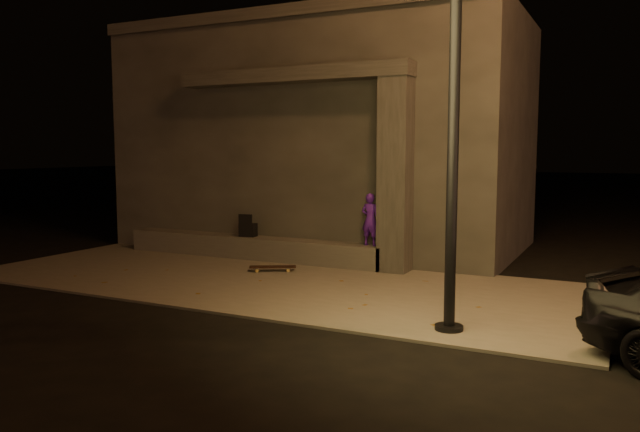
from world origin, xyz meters
The scene contains 9 objects.
ground centered at (0.00, 0.00, 0.00)m, with size 120.00×120.00×0.00m, color black.
sidewalk centered at (0.00, 2.00, 0.02)m, with size 11.00×4.40×0.04m, color #656259.
building centered at (-1.00, 6.49, 2.61)m, with size 9.00×5.10×5.22m.
ledge centered at (-1.50, 3.75, 0.27)m, with size 6.00×0.55×0.45m, color #504E49.
column centered at (1.70, 3.75, 1.84)m, with size 0.55×0.55×3.60m, color #32302E.
canopy centered at (-0.50, 3.80, 3.78)m, with size 5.00×0.70×0.28m, color #32302E.
skateboarder centered at (1.20, 3.75, 0.99)m, with size 0.37×0.24×1.01m, color #561BB2.
backpack centered at (-1.57, 3.75, 0.66)m, with size 0.36×0.26×0.48m.
skateboard centered at (-0.33, 2.68, 0.12)m, with size 0.87×0.62×0.10m.
Camera 1 is at (5.61, -7.24, 2.32)m, focal length 35.00 mm.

